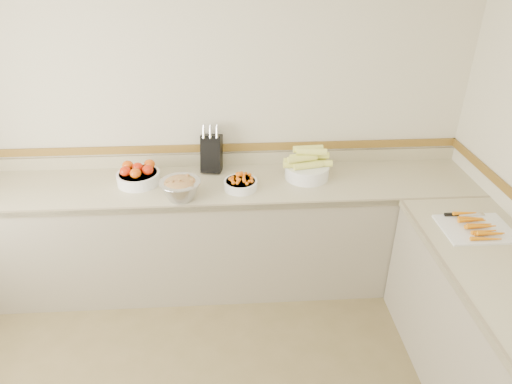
{
  "coord_description": "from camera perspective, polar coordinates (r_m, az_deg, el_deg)",
  "views": [
    {
      "loc": [
        0.18,
        -1.31,
        2.49
      ],
      "look_at": [
        0.35,
        1.35,
        1.0
      ],
      "focal_mm": 32.0,
      "sensor_mm": 36.0,
      "label": 1
    }
  ],
  "objects": [
    {
      "name": "cherry_tomato_bowl",
      "position": [
        3.29,
        -1.96,
        1.14
      ],
      "size": [
        0.25,
        0.25,
        0.13
      ],
      "color": "white",
      "rests_on": "counter_back"
    },
    {
      "name": "tomato_bowl",
      "position": [
        3.46,
        -14.5,
        2.05
      ],
      "size": [
        0.32,
        0.32,
        0.16
      ],
      "color": "white",
      "rests_on": "counter_back"
    },
    {
      "name": "knife_block",
      "position": [
        3.52,
        -5.58,
        4.95
      ],
      "size": [
        0.18,
        0.21,
        0.37
      ],
      "color": "black",
      "rests_on": "counter_back"
    },
    {
      "name": "counter_back",
      "position": [
        3.62,
        -5.89,
        -5.19
      ],
      "size": [
        4.0,
        0.65,
        1.08
      ],
      "color": "#BAAF87",
      "rests_on": "ground_plane"
    },
    {
      "name": "back_wall",
      "position": [
        3.52,
        -6.44,
        9.29
      ],
      "size": [
        4.0,
        0.0,
        4.0
      ],
      "primitive_type": "plane",
      "rotation": [
        1.57,
        0.0,
        0.0
      ],
      "color": "beige",
      "rests_on": "ground_plane"
    },
    {
      "name": "cutting_board",
      "position": [
        3.15,
        25.84,
        -4.0
      ],
      "size": [
        0.43,
        0.34,
        0.06
      ],
      "color": "white",
      "rests_on": "counter_right"
    },
    {
      "name": "rhubarb_bowl",
      "position": [
        3.18,
        -9.41,
        0.52
      ],
      "size": [
        0.29,
        0.29,
        0.16
      ],
      "color": "#B2B2BA",
      "rests_on": "counter_back"
    },
    {
      "name": "corn_bowl",
      "position": [
        3.44,
        6.4,
        3.15
      ],
      "size": [
        0.37,
        0.33,
        0.25
      ],
      "color": "white",
      "rests_on": "counter_back"
    }
  ]
}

